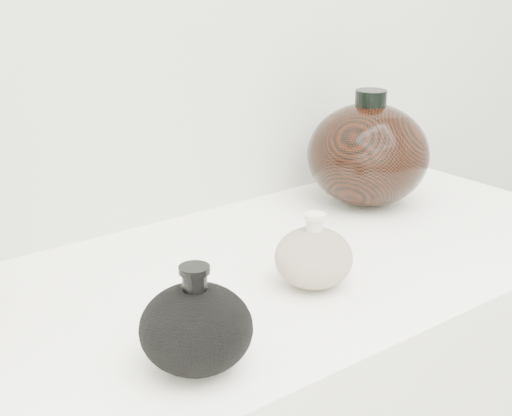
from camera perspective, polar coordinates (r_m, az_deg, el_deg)
black_gourd_vase at (r=0.76m, az=-4.81°, el=-9.51°), size 0.15×0.15×0.12m
cream_gourd_vase at (r=0.94m, az=4.62°, el=-3.93°), size 0.11×0.11×0.10m
right_round_pot at (r=1.24m, az=8.93°, el=4.28°), size 0.27×0.27×0.20m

